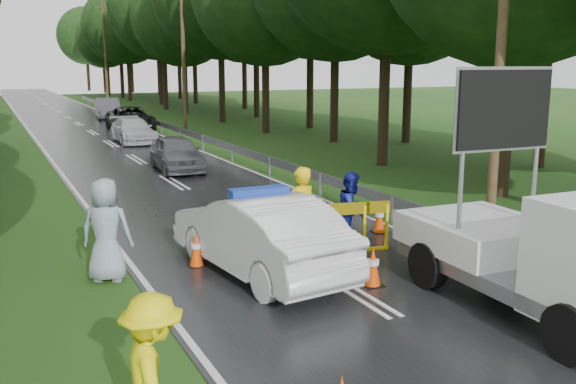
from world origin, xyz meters
TOP-DOWN VIEW (x-y plane):
  - ground at (0.00, 0.00)m, footprint 160.00×160.00m
  - road at (0.00, 30.00)m, footprint 7.00×140.00m
  - guardrail at (3.70, 29.67)m, footprint 0.12×60.06m
  - utility_pole_near at (5.20, 2.00)m, footprint 1.40×0.24m
  - utility_pole_mid at (5.20, 28.00)m, footprint 1.40×0.24m
  - utility_pole_far at (5.20, 54.00)m, footprint 1.40×0.24m
  - police_sedan at (-1.13, 1.61)m, footprint 2.28×5.01m
  - work_truck at (2.31, -2.46)m, footprint 2.42×5.13m
  - barrier at (0.80, 2.18)m, footprint 2.69×0.64m
  - officer at (-0.02, 2.00)m, footprint 0.83×0.63m
  - civilian at (1.50, 2.44)m, footprint 1.07×1.04m
  - bystander_left at (-4.49, -3.50)m, footprint 0.68×1.18m
  - bystander_right at (-3.93, 2.50)m, footprint 1.17×1.03m
  - queue_car_first at (0.80, 14.40)m, footprint 1.90×4.17m
  - queue_car_second at (1.19, 24.10)m, footprint 1.87×4.47m
  - queue_car_third at (2.33, 30.10)m, footprint 2.65×5.39m
  - queue_car_fourth at (2.60, 39.23)m, footprint 2.13×4.82m
  - cone_center at (0.50, 0.00)m, footprint 0.38×0.38m
  - cone_far at (0.55, 5.00)m, footprint 0.38×0.38m
  - cone_left_mid at (-2.14, 2.58)m, footprint 0.35×0.35m
  - cone_right at (2.76, 3.20)m, footprint 0.37×0.37m

SIDE VIEW (x-z plane):
  - ground at x=0.00m, z-range 0.00..0.00m
  - road at x=0.00m, z-range 0.00..0.02m
  - cone_left_mid at x=-2.14m, z-range -0.01..0.74m
  - cone_right at x=2.76m, z-range -0.01..0.76m
  - cone_center at x=0.50m, z-range -0.01..0.78m
  - cone_far at x=0.55m, z-range -0.01..0.80m
  - guardrail at x=3.70m, z-range 0.20..0.90m
  - queue_car_second at x=1.19m, z-range 0.00..1.29m
  - queue_car_first at x=0.80m, z-range 0.00..1.39m
  - queue_car_third at x=2.33m, z-range 0.00..1.47m
  - queue_car_fourth at x=2.60m, z-range 0.00..1.54m
  - police_sedan at x=-1.13m, z-range -0.08..1.68m
  - barrier at x=0.80m, z-range 0.29..1.43m
  - civilian at x=1.50m, z-range 0.00..1.74m
  - bystander_left at x=-4.49m, z-range 0.00..1.83m
  - bystander_right at x=-3.93m, z-range 0.00..2.01m
  - officer at x=-0.02m, z-range 0.00..2.03m
  - work_truck at x=2.31m, z-range -0.92..3.11m
  - utility_pole_near at x=5.20m, z-range 0.06..10.06m
  - utility_pole_mid at x=5.20m, z-range 0.06..10.06m
  - utility_pole_far at x=5.20m, z-range 0.06..10.06m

